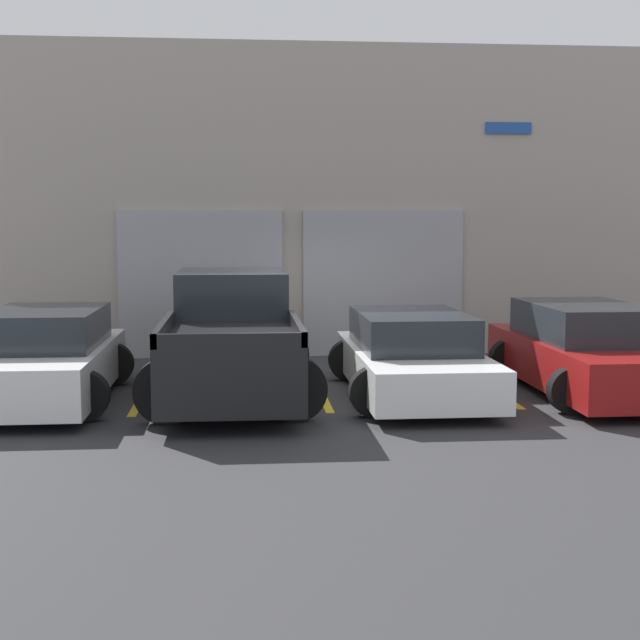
{
  "coord_description": "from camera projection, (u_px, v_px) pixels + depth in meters",
  "views": [
    {
      "loc": [
        -1.2,
        -14.11,
        2.58
      ],
      "look_at": [
        0.0,
        -0.69,
        1.1
      ],
      "focal_mm": 50.0,
      "sensor_mm": 36.0,
      "label": 1
    }
  ],
  "objects": [
    {
      "name": "shophouse_building",
      "position": [
        302.0,
        203.0,
        17.29
      ],
      "size": [
        14.49,
        0.68,
        5.97
      ],
      "color": "#9E9389",
      "rests_on": "ground"
    },
    {
      "name": "van_right",
      "position": [
        586.0,
        351.0,
        13.49
      ],
      "size": [
        2.17,
        4.58,
        1.35
      ],
      "color": "maroon",
      "rests_on": "ground"
    },
    {
      "name": "pickup_truck",
      "position": [
        232.0,
        339.0,
        13.28
      ],
      "size": [
        2.49,
        5.03,
        1.81
      ],
      "color": "black",
      "rests_on": "ground"
    },
    {
      "name": "sedan_side",
      "position": [
        412.0,
        357.0,
        13.26
      ],
      "size": [
        2.24,
        4.42,
        1.24
      ],
      "color": "white",
      "rests_on": "ground"
    },
    {
      "name": "parking_stripe_centre",
      "position": [
        323.0,
        397.0,
        13.18
      ],
      "size": [
        0.12,
        2.2,
        0.01
      ],
      "primitive_type": "cube",
      "color": "gold",
      "rests_on": "ground"
    },
    {
      "name": "parking_stripe_left",
      "position": [
        140.0,
        400.0,
        12.94
      ],
      "size": [
        0.12,
        2.2,
        0.01
      ],
      "primitive_type": "cube",
      "color": "gold",
      "rests_on": "ground"
    },
    {
      "name": "parking_stripe_right",
      "position": [
        499.0,
        394.0,
        13.41
      ],
      "size": [
        0.12,
        2.2,
        0.01
      ],
      "primitive_type": "cube",
      "color": "gold",
      "rests_on": "ground"
    },
    {
      "name": "ground_plane",
      "position": [
        316.0,
        383.0,
        14.36
      ],
      "size": [
        28.0,
        28.0,
        0.0
      ],
      "primitive_type": "plane",
      "color": "#2D2D30"
    },
    {
      "name": "sedan_white",
      "position": [
        45.0,
        359.0,
        12.78
      ],
      "size": [
        2.19,
        4.24,
        1.34
      ],
      "color": "white",
      "rests_on": "ground"
    }
  ]
}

